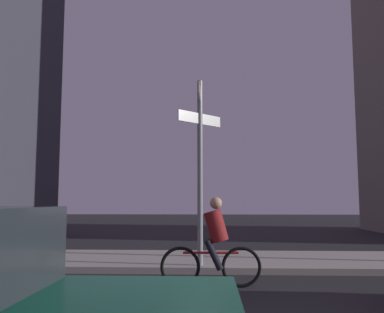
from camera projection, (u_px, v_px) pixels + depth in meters
The scene contains 3 objects.
sidewalk_kerb at pixel (231, 261), 10.05m from camera, with size 40.00×3.00×0.14m, color #9E9991.
signpost at pixel (200, 154), 9.20m from camera, with size 0.94×1.60×4.12m.
cyclist at pixel (214, 245), 7.41m from camera, with size 1.82×0.34×1.61m.
Camera 1 is at (-0.51, -4.08, 1.56)m, focal length 38.46 mm.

